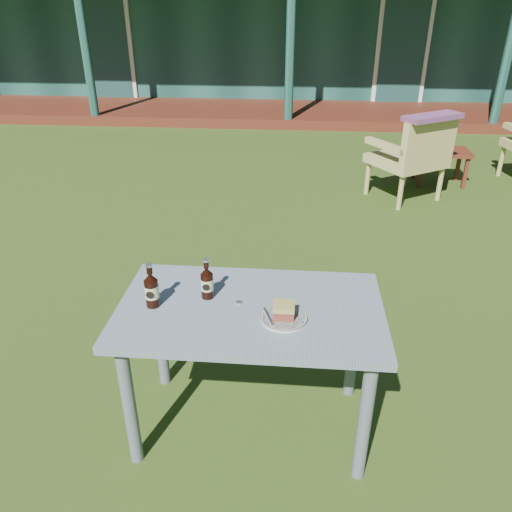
# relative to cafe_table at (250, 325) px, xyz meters

# --- Properties ---
(ground) EXTENTS (80.00, 80.00, 0.00)m
(ground) POSITION_rel_cafe_table_xyz_m (0.00, 1.60, -0.62)
(ground) COLOR #334916
(pavilion) EXTENTS (15.80, 8.30, 3.45)m
(pavilion) POSITION_rel_cafe_table_xyz_m (-0.00, 10.99, 0.99)
(pavilion) COLOR #1B463C
(pavilion) RESTS_ON ground
(cafe_table) EXTENTS (1.20, 0.70, 0.72)m
(cafe_table) POSITION_rel_cafe_table_xyz_m (0.00, 0.00, 0.00)
(cafe_table) COLOR slate
(cafe_table) RESTS_ON ground
(plate) EXTENTS (0.20, 0.20, 0.01)m
(plate) POSITION_rel_cafe_table_xyz_m (0.15, -0.09, 0.11)
(plate) COLOR silver
(plate) RESTS_ON cafe_table
(cake_slice) EXTENTS (0.09, 0.09, 0.06)m
(cake_slice) POSITION_rel_cafe_table_xyz_m (0.15, -0.08, 0.15)
(cake_slice) COLOR brown
(cake_slice) RESTS_ON plate
(fork) EXTENTS (0.06, 0.14, 0.00)m
(fork) POSITION_rel_cafe_table_xyz_m (0.09, -0.10, 0.12)
(fork) COLOR silver
(fork) RESTS_ON plate
(cola_bottle_near) EXTENTS (0.06, 0.06, 0.20)m
(cola_bottle_near) POSITION_rel_cafe_table_xyz_m (-0.20, 0.06, 0.18)
(cola_bottle_near) COLOR black
(cola_bottle_near) RESTS_ON cafe_table
(cola_bottle_far) EXTENTS (0.06, 0.07, 0.21)m
(cola_bottle_far) POSITION_rel_cafe_table_xyz_m (-0.44, -0.03, 0.19)
(cola_bottle_far) COLOR black
(cola_bottle_far) RESTS_ON cafe_table
(bottle_cap) EXTENTS (0.03, 0.03, 0.01)m
(bottle_cap) POSITION_rel_cafe_table_xyz_m (-0.05, 0.02, 0.11)
(bottle_cap) COLOR silver
(bottle_cap) RESTS_ON cafe_table
(armchair_left) EXTENTS (0.89, 0.88, 0.89)m
(armchair_left) POSITION_rel_cafe_table_xyz_m (1.38, 3.31, -0.12)
(armchair_left) COLOR tan
(armchair_left) RESTS_ON ground
(floral_throw) EXTENTS (0.65, 0.53, 0.05)m
(floral_throw) POSITION_rel_cafe_table_xyz_m (1.48, 3.16, 0.30)
(floral_throw) COLOR #6D3C65
(floral_throw) RESTS_ON armchair_left
(side_table) EXTENTS (0.60, 0.40, 0.40)m
(side_table) POSITION_rel_cafe_table_xyz_m (1.83, 3.86, -0.28)
(side_table) COLOR #512013
(side_table) RESTS_ON ground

